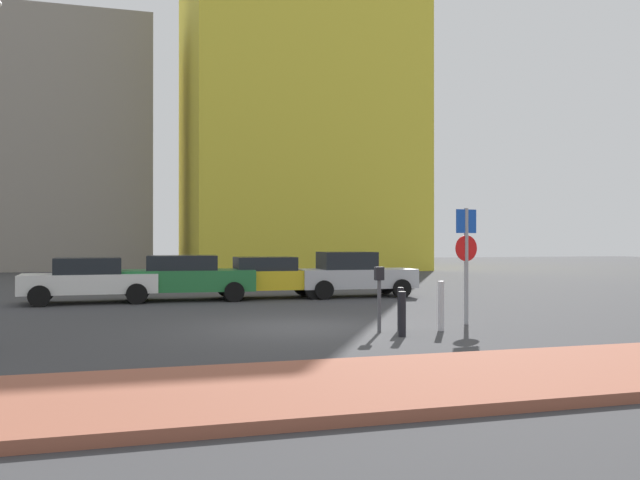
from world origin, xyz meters
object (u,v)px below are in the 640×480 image
at_px(traffic_bollard_near, 402,314).
at_px(parking_meter, 379,290).
at_px(parking_sign_post, 466,251).
at_px(parked_car_green, 185,277).
at_px(parked_car_silver, 354,274).
at_px(traffic_bollard_far, 401,309).
at_px(traffic_bollard_mid, 441,306).
at_px(parked_car_white, 89,279).
at_px(parked_car_yellow, 268,276).

bearing_deg(traffic_bollard_near, parking_meter, 109.23).
bearing_deg(parking_meter, parking_sign_post, 16.76).
height_order(parked_car_green, parked_car_silver, parked_car_silver).
relative_size(parking_sign_post, traffic_bollard_far, 2.88).
xyz_separation_m(parked_car_green, traffic_bollard_mid, (4.67, -9.09, -0.24)).
xyz_separation_m(parked_car_white, traffic_bollard_far, (6.83, -8.76, -0.28)).
height_order(parked_car_silver, traffic_bollard_mid, parked_car_silver).
bearing_deg(parking_meter, parked_car_yellow, 93.13).
height_order(parked_car_white, traffic_bollard_near, parked_car_white).
height_order(parked_car_silver, traffic_bollard_far, parked_car_silver).
relative_size(traffic_bollard_near, traffic_bollard_mid, 0.85).
bearing_deg(traffic_bollard_mid, parked_car_yellow, 101.62).
height_order(parking_meter, traffic_bollard_mid, parking_meter).
bearing_deg(parked_car_silver, parked_car_yellow, 175.22).
bearing_deg(parking_sign_post, traffic_bollard_near, -147.60).
bearing_deg(parked_car_silver, traffic_bollard_far, -102.57).
bearing_deg(parked_car_silver, traffic_bollard_mid, -97.03).
height_order(parked_car_green, traffic_bollard_mid, parked_car_green).
bearing_deg(traffic_bollard_far, traffic_bollard_near, -111.32).
relative_size(parked_car_green, parked_car_yellow, 1.11).
distance_m(parked_car_silver, parking_meter, 9.16).
relative_size(parking_sign_post, parking_meter, 1.94).
distance_m(parked_car_yellow, parked_car_silver, 2.99).
relative_size(parked_car_white, parking_meter, 2.98).
distance_m(parked_car_silver, traffic_bollard_near, 9.75).
bearing_deg(parking_sign_post, traffic_bollard_mid, -141.83).
distance_m(parked_car_green, parked_car_silver, 5.78).
relative_size(parked_car_green, traffic_bollard_far, 4.81).
distance_m(parked_car_white, parked_car_yellow, 5.78).
distance_m(parking_meter, traffic_bollard_mid, 1.44).
relative_size(parked_car_silver, traffic_bollard_far, 4.39).
height_order(parked_car_yellow, parking_meter, parked_car_yellow).
bearing_deg(traffic_bollard_mid, traffic_bollard_far, 162.53).
distance_m(parked_car_silver, parking_sign_post, 8.12).
height_order(parked_car_green, traffic_bollard_far, parked_car_green).
relative_size(parked_car_yellow, traffic_bollard_near, 4.44).
bearing_deg(parked_car_green, parking_sign_post, -55.17).
relative_size(parked_car_silver, parking_meter, 2.96).
distance_m(parking_meter, traffic_bollard_near, 0.84).
height_order(parked_car_green, traffic_bollard_near, parked_car_green).
distance_m(parked_car_silver, traffic_bollard_far, 8.87).
distance_m(parked_car_white, parked_car_green, 2.99).
distance_m(traffic_bollard_near, traffic_bollard_mid, 1.29).
xyz_separation_m(parking_sign_post, traffic_bollard_far, (-1.89, -0.58, -1.23)).
distance_m(parked_car_green, traffic_bollard_far, 9.63).
height_order(parked_car_yellow, traffic_bollard_far, parked_car_yellow).
distance_m(parked_car_yellow, traffic_bollard_far, 8.96).
height_order(parked_car_white, traffic_bollard_mid, parked_car_white).
xyz_separation_m(parking_sign_post, traffic_bollard_mid, (-1.06, -0.84, -1.16)).
height_order(parked_car_yellow, parking_sign_post, parking_sign_post).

